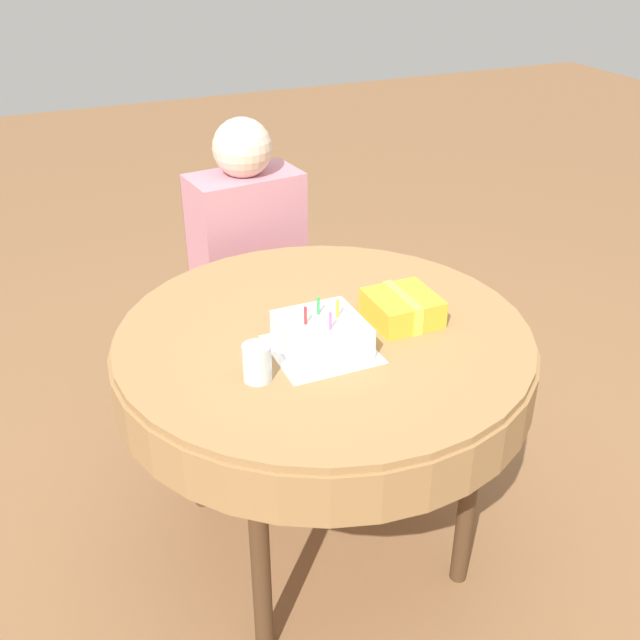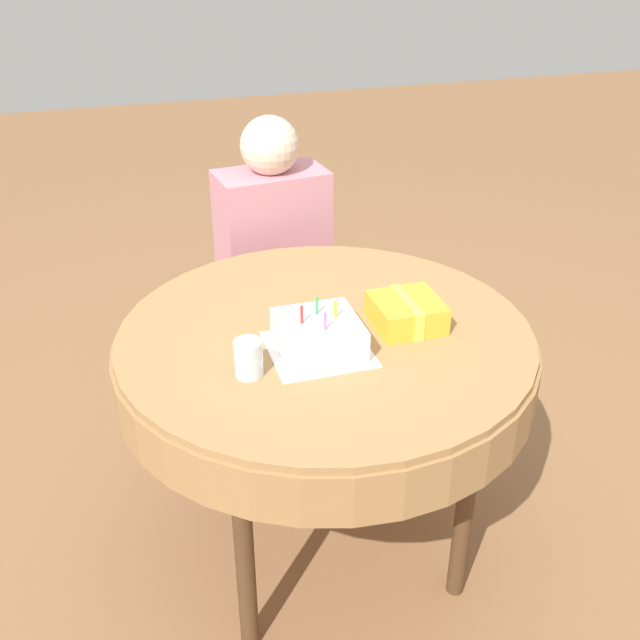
# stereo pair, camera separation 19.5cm
# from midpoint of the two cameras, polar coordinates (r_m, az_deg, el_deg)

# --- Properties ---
(ground_plane) EXTENTS (12.00, 12.00, 0.00)m
(ground_plane) POSITION_cam_midpoint_polar(r_m,az_deg,el_deg) (2.48, -2.10, -16.29)
(ground_plane) COLOR #8C603D
(dining_table) EXTENTS (1.14, 1.14, 0.77)m
(dining_table) POSITION_cam_midpoint_polar(r_m,az_deg,el_deg) (2.05, -2.45, -3.03)
(dining_table) COLOR #9E7547
(dining_table) RESTS_ON ground_plane
(chair) EXTENTS (0.41, 0.41, 0.91)m
(chair) POSITION_cam_midpoint_polar(r_m,az_deg,el_deg) (2.88, -7.89, 2.28)
(chair) COLOR #4C331E
(chair) RESTS_ON ground_plane
(person) EXTENTS (0.40, 0.34, 1.15)m
(person) POSITION_cam_midpoint_polar(r_m,az_deg,el_deg) (2.71, -7.45, 5.45)
(person) COLOR beige
(person) RESTS_ON ground_plane
(napkin) EXTENTS (0.25, 0.25, 0.00)m
(napkin) POSITION_cam_midpoint_polar(r_m,az_deg,el_deg) (1.92, -2.79, -2.32)
(napkin) COLOR white
(napkin) RESTS_ON dining_table
(birthday_cake) EXTENTS (0.20, 0.20, 0.13)m
(birthday_cake) POSITION_cam_midpoint_polar(r_m,az_deg,el_deg) (1.90, -2.82, -1.22)
(birthday_cake) COLOR white
(birthday_cake) RESTS_ON dining_table
(drinking_glass) EXTENTS (0.07, 0.07, 0.09)m
(drinking_glass) POSITION_cam_midpoint_polar(r_m,az_deg,el_deg) (1.80, -7.93, -3.32)
(drinking_glass) COLOR silver
(drinking_glass) RESTS_ON dining_table
(gift_box) EXTENTS (0.18, 0.18, 0.08)m
(gift_box) POSITION_cam_midpoint_polar(r_m,az_deg,el_deg) (2.04, 3.57, 0.85)
(gift_box) COLOR gold
(gift_box) RESTS_ON dining_table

